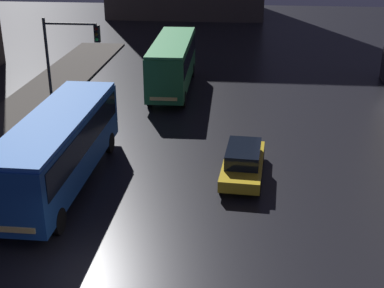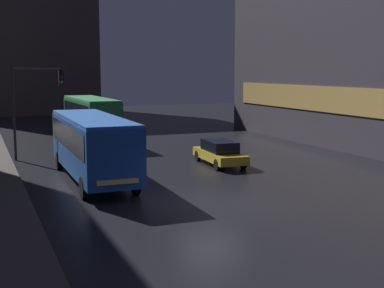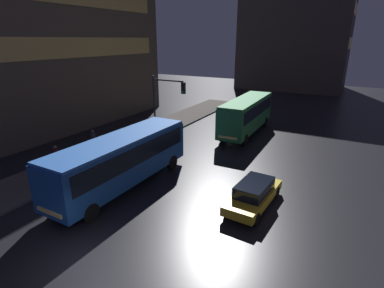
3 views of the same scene
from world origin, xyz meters
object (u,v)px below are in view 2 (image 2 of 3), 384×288
bus_near (92,141)px  car_taxi (220,152)px  traffic_light_main (32,95)px  bus_far (91,115)px

bus_near → car_taxi: 8.06m
car_taxi → traffic_light_main: size_ratio=0.81×
bus_far → bus_near: bearing=77.3°
bus_far → car_taxi: bearing=109.8°
bus_near → traffic_light_main: traffic_light_main is taller
bus_near → bus_far: size_ratio=1.07×
bus_near → bus_far: bearing=-100.9°
traffic_light_main → car_taxi: bearing=-32.0°
bus_near → traffic_light_main: (-2.03, 7.80, 1.98)m
car_taxi → bus_far: bearing=-65.2°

